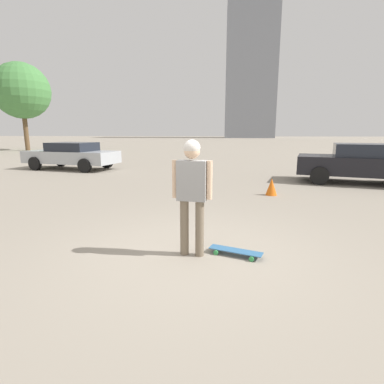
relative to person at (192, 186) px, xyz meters
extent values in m
plane|color=gray|center=(0.00, 0.00, -1.11)|extent=(220.00, 220.00, 0.00)
cylinder|color=#7A6B56|center=(0.12, -0.02, -0.67)|extent=(0.13, 0.13, 0.89)
cylinder|color=#7A6B56|center=(-0.12, 0.02, -0.67)|extent=(0.13, 0.13, 0.89)
cube|color=#999999|center=(0.00, 0.00, 0.08)|extent=(0.47, 0.26, 0.61)
cylinder|color=beige|center=(0.26, -0.04, 0.09)|extent=(0.09, 0.09, 0.58)
cylinder|color=beige|center=(-0.26, 0.04, 0.09)|extent=(0.09, 0.09, 0.58)
sphere|color=beige|center=(0.00, 0.00, 0.52)|extent=(0.24, 0.24, 0.24)
sphere|color=silver|center=(0.00, 0.00, 0.57)|extent=(0.25, 0.25, 0.25)
cube|color=#336693|center=(-0.69, -0.04, -1.03)|extent=(0.86, 0.47, 0.01)
cylinder|color=green|center=(-0.38, -0.03, -1.07)|extent=(0.08, 0.05, 0.08)
cylinder|color=green|center=(-0.46, -0.24, -1.07)|extent=(0.08, 0.05, 0.08)
cylinder|color=green|center=(-0.92, 0.17, -1.07)|extent=(0.08, 0.05, 0.08)
cylinder|color=green|center=(-0.99, -0.05, -1.07)|extent=(0.08, 0.05, 0.08)
cube|color=black|center=(-5.53, -7.24, -0.45)|extent=(4.56, 2.93, 0.68)
cube|color=#1E232D|center=(-5.63, -7.21, 0.12)|extent=(2.28, 2.10, 0.47)
cylinder|color=black|center=(-4.02, -6.73, -0.78)|extent=(0.68, 0.37, 0.65)
cylinder|color=black|center=(-4.53, -8.48, -0.78)|extent=(0.68, 0.37, 0.65)
cube|color=#ADB2B7|center=(7.18, -10.24, -0.48)|extent=(5.02, 2.78, 0.60)
cube|color=#1E232D|center=(7.07, -10.22, 0.04)|extent=(2.43, 2.05, 0.43)
cylinder|color=black|center=(8.81, -9.67, -0.78)|extent=(0.69, 0.34, 0.67)
cylinder|color=black|center=(8.43, -11.44, -0.78)|extent=(0.69, 0.34, 0.67)
cylinder|color=black|center=(5.94, -9.04, -0.78)|extent=(0.69, 0.34, 0.67)
cylinder|color=black|center=(5.55, -10.82, -0.78)|extent=(0.69, 0.34, 0.67)
cube|color=gray|center=(-8.45, -87.77, 17.47)|extent=(13.80, 12.13, 37.16)
cylinder|color=brown|center=(19.05, -24.40, 0.84)|extent=(0.44, 0.44, 3.91)
sphere|color=#478442|center=(19.05, -24.40, 4.66)|extent=(5.34, 5.34, 5.34)
cone|color=orange|center=(-1.99, -4.72, -0.85)|extent=(0.34, 0.34, 0.52)
camera|label=1|loc=(-0.42, 4.43, 0.81)|focal=28.00mm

